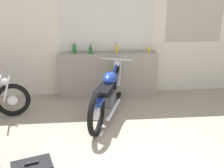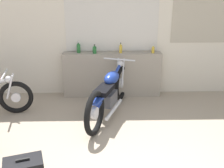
# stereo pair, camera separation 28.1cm
# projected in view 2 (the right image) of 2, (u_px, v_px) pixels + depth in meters

# --- Properties ---
(wall_back) EXTENTS (10.00, 0.07, 2.80)m
(wall_back) POSITION_uv_depth(u_px,v_px,m) (123.00, 30.00, 5.52)
(wall_back) COLOR beige
(wall_back) RESTS_ON ground_plane
(sill_counter) EXTENTS (2.09, 0.28, 0.95)m
(sill_counter) POSITION_uv_depth(u_px,v_px,m) (112.00, 74.00, 5.67)
(sill_counter) COLOR gray
(sill_counter) RESTS_ON ground_plane
(bottle_leftmost) EXTENTS (0.07, 0.07, 0.24)m
(bottle_leftmost) POSITION_uv_depth(u_px,v_px,m) (79.00, 48.00, 5.48)
(bottle_leftmost) COLOR #23662D
(bottle_leftmost) RESTS_ON sill_counter
(bottle_left_center) EXTENTS (0.08, 0.08, 0.19)m
(bottle_left_center) POSITION_uv_depth(u_px,v_px,m) (95.00, 49.00, 5.43)
(bottle_left_center) COLOR #23662D
(bottle_left_center) RESTS_ON sill_counter
(bottle_center) EXTENTS (0.06, 0.06, 0.21)m
(bottle_center) POSITION_uv_depth(u_px,v_px,m) (121.00, 48.00, 5.48)
(bottle_center) COLOR gold
(bottle_center) RESTS_ON sill_counter
(bottle_right_center) EXTENTS (0.06, 0.06, 0.17)m
(bottle_right_center) POSITION_uv_depth(u_px,v_px,m) (153.00, 49.00, 5.47)
(bottle_right_center) COLOR gold
(bottle_right_center) RESTS_ON sill_counter
(motorcycle_blue) EXTENTS (0.92, 2.12, 0.92)m
(motorcycle_blue) POSITION_uv_depth(u_px,v_px,m) (110.00, 92.00, 4.78)
(motorcycle_blue) COLOR black
(motorcycle_blue) RESTS_ON ground_plane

